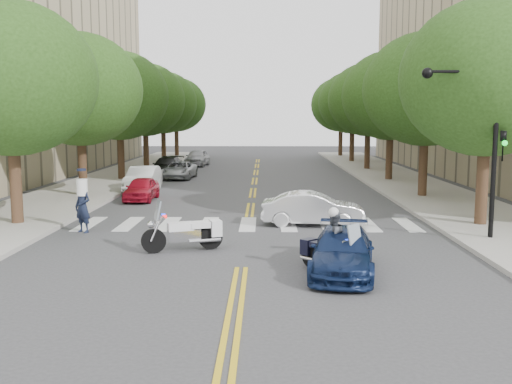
{
  "coord_description": "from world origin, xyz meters",
  "views": [
    {
      "loc": [
        0.62,
        -15.32,
        4.09
      ],
      "look_at": [
        0.31,
        6.3,
        1.3
      ],
      "focal_mm": 40.0,
      "sensor_mm": 36.0,
      "label": 1
    }
  ],
  "objects_px": {
    "motorcycle_police": "(332,243)",
    "sedan_blue": "(342,252)",
    "motorcycle_parked": "(190,232)",
    "officer_standing": "(83,207)",
    "convertible": "(313,209)"
  },
  "relations": [
    {
      "from": "convertible",
      "to": "motorcycle_parked",
      "type": "bearing_deg",
      "value": 141.27
    },
    {
      "from": "convertible",
      "to": "sedan_blue",
      "type": "height_order",
      "value": "convertible"
    },
    {
      "from": "sedan_blue",
      "to": "motorcycle_police",
      "type": "bearing_deg",
      "value": 172.3
    },
    {
      "from": "officer_standing",
      "to": "convertible",
      "type": "bearing_deg",
      "value": 39.91
    },
    {
      "from": "officer_standing",
      "to": "convertible",
      "type": "distance_m",
      "value": 8.55
    },
    {
      "from": "motorcycle_police",
      "to": "sedan_blue",
      "type": "xyz_separation_m",
      "value": [
        0.28,
        -0.08,
        -0.2
      ]
    },
    {
      "from": "motorcycle_police",
      "to": "motorcycle_parked",
      "type": "relative_size",
      "value": 0.72
    },
    {
      "from": "motorcycle_police",
      "to": "officer_standing",
      "type": "height_order",
      "value": "officer_standing"
    },
    {
      "from": "motorcycle_police",
      "to": "motorcycle_parked",
      "type": "xyz_separation_m",
      "value": [
        -4.13,
        2.48,
        -0.22
      ]
    },
    {
      "from": "motorcycle_police",
      "to": "sedan_blue",
      "type": "bearing_deg",
      "value": 118.79
    },
    {
      "from": "motorcycle_parked",
      "to": "officer_standing",
      "type": "xyz_separation_m",
      "value": [
        -4.21,
        2.79,
        0.36
      ]
    },
    {
      "from": "motorcycle_police",
      "to": "convertible",
      "type": "height_order",
      "value": "motorcycle_police"
    },
    {
      "from": "officer_standing",
      "to": "motorcycle_parked",
      "type": "bearing_deg",
      "value": -3.58
    },
    {
      "from": "motorcycle_police",
      "to": "sedan_blue",
      "type": "relative_size",
      "value": 0.44
    },
    {
      "from": "motorcycle_parked",
      "to": "convertible",
      "type": "relative_size",
      "value": 0.63
    }
  ]
}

